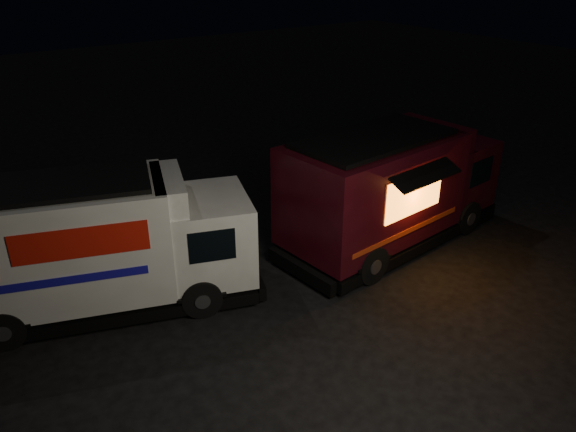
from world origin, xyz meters
The scene contains 3 objects.
ground centered at (0.00, 0.00, 0.00)m, with size 80.00×80.00×0.00m, color black.
white_truck centered at (-2.92, 2.93, 1.58)m, with size 6.96×2.37×3.15m, color silver, non-canonical shape.
red_truck centered at (4.67, 1.47, 1.63)m, with size 7.01×2.58×3.26m, color #370A11, non-canonical shape.
Camera 1 is at (-5.89, -8.41, 7.60)m, focal length 35.00 mm.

